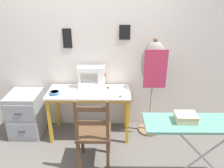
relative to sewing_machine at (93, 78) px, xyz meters
The scene contains 12 objects.
ground_plane 0.93m from the sewing_machine, 97.59° to the right, with size 14.00×14.00×0.00m, color #5B5651.
wall_back 0.46m from the sewing_machine, 106.09° to the left, with size 10.00×0.06×2.55m.
sewing_table 0.29m from the sewing_machine, 108.90° to the right, with size 1.14×0.49×0.71m.
sewing_machine is the anchor object (origin of this frame).
fabric_bowl 0.57m from the sewing_machine, 154.39° to the right, with size 0.14×0.14×0.04m.
scissors 0.50m from the sewing_machine, 34.64° to the right, with size 0.10×0.13×0.01m.
thread_spool_near_machine 0.25m from the sewing_machine, 10.58° to the right, with size 0.04×0.04×0.04m.
wooden_chair 0.85m from the sewing_machine, 85.53° to the right, with size 0.40×0.38×0.93m.
filing_cabinet 1.12m from the sewing_machine, behind, with size 0.44×0.50×0.65m.
dress_form 0.85m from the sewing_machine, ahead, with size 0.36×0.32×1.43m.
ironing_board 1.62m from the sewing_machine, 41.58° to the right, with size 1.24×0.35×0.82m.
storage_box 1.45m from the sewing_machine, 47.10° to the right, with size 0.20×0.16×0.08m.
Camera 1 is at (0.35, -2.49, 1.97)m, focal length 35.00 mm.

